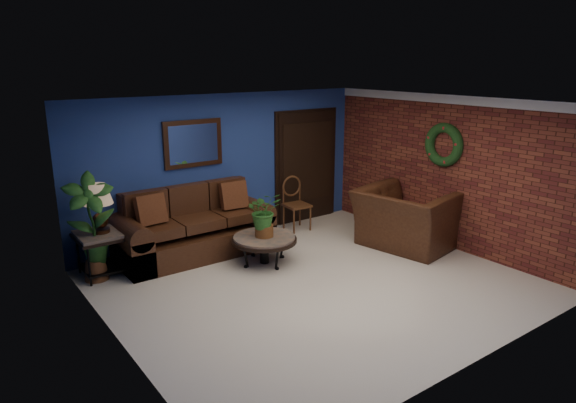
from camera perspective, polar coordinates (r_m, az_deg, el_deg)
floor at (r=7.33m, az=3.08°, el=-9.04°), size 5.50×5.50×0.00m
wall_back at (r=8.92m, az=-6.99°, el=3.82°), size 5.50×0.04×2.50m
wall_left at (r=5.65m, az=-18.99°, el=-3.84°), size 0.04×5.00×2.50m
wall_right_brick at (r=8.86m, az=17.18°, el=3.15°), size 0.04×5.00×2.50m
ceiling at (r=6.69m, az=3.39°, el=10.85°), size 5.50×5.00×0.02m
crown_molding at (r=8.67m, az=17.68°, el=10.76°), size 0.03×5.00×0.14m
wall_mirror at (r=8.53m, az=-10.49°, el=6.35°), size 1.02×0.06×0.77m
closet_door at (r=9.89m, az=2.03°, el=3.89°), size 1.44×0.06×2.18m
wreath at (r=8.76m, az=16.91°, el=6.04°), size 0.16×0.72×0.72m
sofa at (r=8.43m, az=-10.54°, el=-3.31°), size 2.45×1.06×1.10m
coffee_table at (r=7.89m, az=-2.65°, el=-4.28°), size 1.00×1.00×0.43m
end_table at (r=7.87m, az=-19.93°, el=-4.27°), size 0.71×0.71×0.65m
table_lamp at (r=7.70m, az=-20.34°, el=-0.10°), size 0.41×0.41×0.68m
side_chair at (r=9.42m, az=0.78°, el=0.22°), size 0.45×0.45×0.99m
armchair at (r=8.75m, az=13.02°, el=-1.87°), size 1.56×1.71×0.97m
coffee_plant at (r=7.75m, az=-2.69°, el=-1.22°), size 0.62×0.58×0.70m
floor_plant at (r=9.56m, az=9.18°, el=-0.31°), size 0.46×0.40×0.89m
tall_plant at (r=7.64m, az=-21.02°, el=-2.28°), size 0.78×0.62×1.55m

